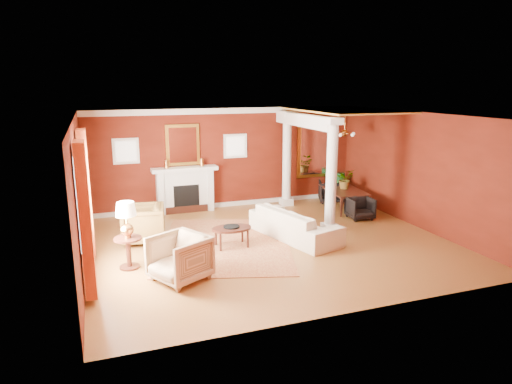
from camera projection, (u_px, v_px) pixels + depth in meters
name	position (u px, v px, depth m)	size (l,w,h in m)	color
ground	(270.00, 243.00, 10.50)	(8.00, 8.00, 0.00)	brown
room_shell	(271.00, 156.00, 10.04)	(8.04, 7.04, 2.92)	#60190D
fireplace	(185.00, 189.00, 12.97)	(1.85, 0.42, 1.29)	silver
overmantel_mirror	(183.00, 145.00, 12.80)	(0.95, 0.07, 1.15)	gold
flank_window_left	(126.00, 151.00, 12.33)	(0.70, 0.07, 0.70)	silver
flank_window_right	(235.00, 146.00, 13.34)	(0.70, 0.07, 0.70)	silver
left_window	(85.00, 204.00, 8.35)	(0.21, 2.55, 2.60)	white
column_front	(331.00, 175.00, 11.00)	(0.36, 0.36, 2.80)	silver
column_back	(287.00, 158.00, 13.48)	(0.36, 0.36, 2.80)	silver
header_beam	(304.00, 120.00, 12.20)	(0.30, 3.20, 0.32)	silver
amber_ceiling	(345.00, 110.00, 12.38)	(2.30, 3.40, 0.04)	gold
dining_mirror	(316.00, 150.00, 14.26)	(1.30, 0.07, 1.70)	gold
chandelier	(345.00, 133.00, 12.58)	(0.60, 0.62, 0.75)	#B47738
crown_trim	(227.00, 111.00, 13.02)	(8.00, 0.08, 0.16)	silver
base_trim	(228.00, 204.00, 13.66)	(8.00, 0.08, 0.12)	silver
rug	(226.00, 244.00, 10.44)	(2.87, 3.82, 0.02)	maroon
sofa	(295.00, 219.00, 10.75)	(2.43, 0.71, 0.95)	beige
armchair_leopard	(143.00, 222.00, 10.46)	(0.93, 0.87, 0.96)	black
armchair_stripe	(179.00, 256.00, 8.41)	(0.93, 0.87, 0.95)	tan
coffee_table	(232.00, 229.00, 10.16)	(0.90, 0.90, 0.46)	black
coffee_book	(230.00, 223.00, 10.10)	(0.15, 0.02, 0.20)	black
side_table	(127.00, 225.00, 8.88)	(0.54, 0.54, 1.35)	black
dining_table	(344.00, 193.00, 13.26)	(1.69, 0.59, 0.94)	black
dining_chair_near	(360.00, 207.00, 12.31)	(0.64, 0.60, 0.66)	black
dining_chair_far	(331.00, 190.00, 14.08)	(0.71, 0.66, 0.73)	black
green_urn	(339.00, 189.00, 14.32)	(0.37, 0.37, 0.88)	#14401B
potted_plant	(345.00, 169.00, 13.18)	(0.50, 0.56, 0.44)	#26591E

